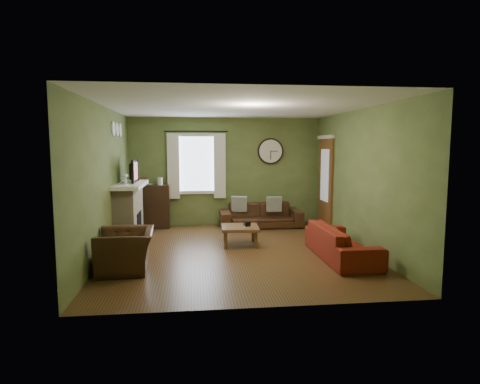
{
  "coord_description": "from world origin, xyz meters",
  "views": [
    {
      "loc": [
        -0.77,
        -7.13,
        1.91
      ],
      "look_at": [
        0.1,
        0.4,
        1.05
      ],
      "focal_mm": 30.0,
      "sensor_mm": 36.0,
      "label": 1
    }
  ],
  "objects": [
    {
      "name": "medallion_mid",
      "position": [
        -2.28,
        1.15,
        2.25
      ],
      "size": [
        0.28,
        0.28,
        0.03
      ],
      "primitive_type": "cylinder",
      "color": "white",
      "rests_on": "wall_left"
    },
    {
      "name": "mantel",
      "position": [
        -2.07,
        1.15,
        1.14
      ],
      "size": [
        0.58,
        1.6,
        0.08
      ],
      "primitive_type": "cube",
      "color": "white",
      "rests_on": "fireplace"
    },
    {
      "name": "book",
      "position": [
        -1.87,
        2.46,
        0.96
      ],
      "size": [
        0.23,
        0.25,
        0.02
      ],
      "primitive_type": "imported",
      "rotation": [
        0.0,
        0.0,
        0.56
      ],
      "color": "brown",
      "rests_on": "bookshelf"
    },
    {
      "name": "wall_clock",
      "position": [
        1.1,
        2.55,
        1.8
      ],
      "size": [
        0.64,
        0.06,
        0.64
      ],
      "primitive_type": null,
      "color": "white",
      "rests_on": "wall_back"
    },
    {
      "name": "door",
      "position": [
        2.27,
        1.85,
        1.05
      ],
      "size": [
        0.05,
        0.9,
        2.1
      ],
      "primitive_type": "cube",
      "color": "brown",
      "rests_on": "floor"
    },
    {
      "name": "wall_front",
      "position": [
        0.0,
        -2.6,
        1.3
      ],
      "size": [
        4.6,
        0.0,
        2.6
      ],
      "primitive_type": "cube",
      "color": "#5D7038",
      "rests_on": "ground"
    },
    {
      "name": "curtain_rod",
      "position": [
        -0.7,
        2.48,
        2.27
      ],
      "size": [
        0.03,
        0.03,
        1.5
      ],
      "primitive_type": "cylinder",
      "color": "black",
      "rests_on": "wall_back"
    },
    {
      "name": "curtain_left",
      "position": [
        -1.25,
        2.48,
        1.45
      ],
      "size": [
        0.28,
        0.04,
        1.55
      ],
      "primitive_type": "cube",
      "color": "white",
      "rests_on": "wall_back"
    },
    {
      "name": "coffee_table",
      "position": [
        0.1,
        0.45,
        0.19
      ],
      "size": [
        0.74,
        0.74,
        0.38
      ],
      "primitive_type": null,
      "rotation": [
        0.0,
        0.0,
        -0.05
      ],
      "color": "brown",
      "rests_on": "floor"
    },
    {
      "name": "medallion_left",
      "position": [
        -2.28,
        0.8,
        2.25
      ],
      "size": [
        0.28,
        0.28,
        0.03
      ],
      "primitive_type": "cylinder",
      "color": "white",
      "rests_on": "wall_left"
    },
    {
      "name": "sofa_red",
      "position": [
        1.73,
        -0.65,
        0.28
      ],
      "size": [
        0.75,
        1.91,
        0.56
      ],
      "primitive_type": "imported",
      "rotation": [
        0.0,
        0.0,
        1.57
      ],
      "color": "maroon",
      "rests_on": "floor"
    },
    {
      "name": "armchair",
      "position": [
        -1.83,
        -0.91,
        0.31
      ],
      "size": [
        0.9,
        1.01,
        0.63
      ],
      "primitive_type": "imported",
      "rotation": [
        0.0,
        0.0,
        -1.51
      ],
      "color": "#371F12",
      "rests_on": "floor"
    },
    {
      "name": "window_pane",
      "position": [
        -0.7,
        2.58,
        1.5
      ],
      "size": [
        1.0,
        0.02,
        1.3
      ],
      "primitive_type": null,
      "color": "silver",
      "rests_on": "wall_back"
    },
    {
      "name": "wine_glass_a",
      "position": [
        -2.05,
        0.56,
        1.29
      ],
      "size": [
        0.08,
        0.08,
        0.22
      ],
      "primitive_type": null,
      "color": "white",
      "rests_on": "mantel"
    },
    {
      "name": "sofa_brown",
      "position": [
        0.81,
        2.2,
        0.28
      ],
      "size": [
        1.94,
        0.76,
        0.57
      ],
      "primitive_type": "imported",
      "color": "#371F12",
      "rests_on": "floor"
    },
    {
      "name": "wall_right",
      "position": [
        2.3,
        0.0,
        1.3
      ],
      "size": [
        0.0,
        5.2,
        2.6
      ],
      "primitive_type": "cube",
      "color": "#5D7038",
      "rests_on": "ground"
    },
    {
      "name": "curtain_right",
      "position": [
        -0.15,
        2.48,
        1.45
      ],
      "size": [
        0.28,
        0.04,
        1.55
      ],
      "primitive_type": "cube",
      "color": "white",
      "rests_on": "wall_back"
    },
    {
      "name": "tissue_box",
      "position": [
        0.24,
        0.46,
        0.4
      ],
      "size": [
        0.13,
        0.13,
        0.09
      ],
      "primitive_type": "cube",
      "rotation": [
        0.0,
        0.0,
        0.17
      ],
      "color": "black",
      "rests_on": "coffee_table"
    },
    {
      "name": "pillow_right",
      "position": [
        0.3,
        2.28,
        0.55
      ],
      "size": [
        0.38,
        0.18,
        0.37
      ],
      "primitive_type": "cube",
      "rotation": [
        0.0,
        0.0,
        -0.2
      ],
      "color": "gray",
      "rests_on": "sofa_brown"
    },
    {
      "name": "floor",
      "position": [
        0.0,
        0.0,
        0.0
      ],
      "size": [
        4.6,
        5.2,
        0.0
      ],
      "primitive_type": "cube",
      "color": "#50351A",
      "rests_on": "ground"
    },
    {
      "name": "ceiling",
      "position": [
        0.0,
        0.0,
        2.6
      ],
      "size": [
        4.6,
        5.2,
        0.0
      ],
      "primitive_type": "cube",
      "color": "white",
      "rests_on": "ground"
    },
    {
      "name": "firebox",
      "position": [
        -1.91,
        1.15,
        0.3
      ],
      "size": [
        0.04,
        0.6,
        0.55
      ],
      "primitive_type": "cube",
      "color": "black",
      "rests_on": "fireplace"
    },
    {
      "name": "wall_back",
      "position": [
        0.0,
        2.6,
        1.3
      ],
      "size": [
        4.6,
        0.0,
        2.6
      ],
      "primitive_type": "cube",
      "color": "#5D7038",
      "rests_on": "ground"
    },
    {
      "name": "wall_left",
      "position": [
        -2.3,
        0.0,
        1.3
      ],
      "size": [
        0.0,
        5.2,
        2.6
      ],
      "primitive_type": "cube",
      "color": "#5D7038",
      "rests_on": "ground"
    },
    {
      "name": "medallion_right",
      "position": [
        -2.28,
        1.5,
        2.25
      ],
      "size": [
        0.28,
        0.28,
        0.03
      ],
      "primitive_type": "cylinder",
      "color": "white",
      "rests_on": "wall_left"
    },
    {
      "name": "pillow_left",
      "position": [
        1.12,
        2.16,
        0.55
      ],
      "size": [
        0.37,
        0.14,
        0.36
      ],
      "primitive_type": "cube",
      "rotation": [
        0.0,
        0.0,
        -0.1
      ],
      "color": "gray",
      "rests_on": "sofa_brown"
    },
    {
      "name": "wine_glass_b",
      "position": [
        -2.05,
        0.67,
        1.29
      ],
      "size": [
        0.07,
        0.07,
        0.21
      ],
      "primitive_type": null,
      "color": "white",
      "rests_on": "mantel"
    },
    {
      "name": "tv",
      "position": [
        -2.05,
        1.3,
        1.35
      ],
      "size": [
        0.08,
        0.6,
        0.35
      ],
      "primitive_type": "imported",
      "rotation": [
        0.0,
        0.0,
        1.57
      ],
      "color": "black",
      "rests_on": "mantel"
    },
    {
      "name": "bookshelf",
      "position": [
        -1.78,
        2.37,
        0.51
      ],
      "size": [
        0.86,
        0.36,
        1.02
      ],
      "primitive_type": null,
      "color": "black",
      "rests_on": "floor"
    },
    {
      "name": "fireplace",
      "position": [
        -2.1,
        1.15,
        0.55
      ],
      "size": [
        0.4,
        1.4,
        1.1
      ],
      "primitive_type": "cube",
      "color": "tan",
      "rests_on": "floor"
    },
    {
      "name": "tv_screen",
      "position": [
        -1.97,
        1.3,
        1.41
      ],
      "size": [
        0.02,
        0.62,
        0.36
      ],
      "primitive_type": "cube",
      "color": "#994C3F",
      "rests_on": "mantel"
    }
  ]
}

